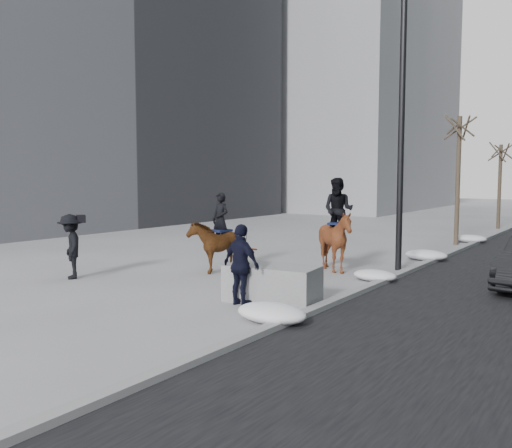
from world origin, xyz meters
The scene contains 12 objects.
ground centered at (0.00, 0.00, 0.00)m, with size 120.00×120.00×0.00m, color gray.
curb centered at (3.00, 10.00, 0.06)m, with size 0.25×90.00×0.12m, color gray.
building_left centered at (-19.00, 10.00, 10.00)m, with size 12.00×26.00×20.00m, color #595960.
planter centered at (1.77, -0.71, 0.41)m, with size 2.03×1.01×0.81m, color gray.
tree_near centered at (2.40, 11.91, 2.86)m, with size 1.20×1.20×5.72m, color #3D2F24, non-canonical shape.
tree_far centered at (2.40, 20.12, 2.45)m, with size 1.20×1.20×4.91m, color #3B2D22, non-canonical shape.
mounted_left centered at (-1.70, 1.68, 0.85)m, with size 0.97×1.84×2.29m.
mounted_right centered at (1.23, 3.50, 1.09)m, with size 1.63×1.79×2.73m.
feeder centered at (1.41, -1.36, 0.88)m, with size 1.09×0.95×1.75m.
camera_crew centered at (-4.18, -1.56, 0.89)m, with size 1.31×1.17×1.75m.
lamppost centered at (2.60, 4.72, 4.99)m, with size 0.25×1.59×9.09m.
snow_piles centered at (2.70, 4.80, 0.17)m, with size 1.44×16.03×0.37m.
Camera 1 is at (8.23, -10.57, 2.77)m, focal length 38.00 mm.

